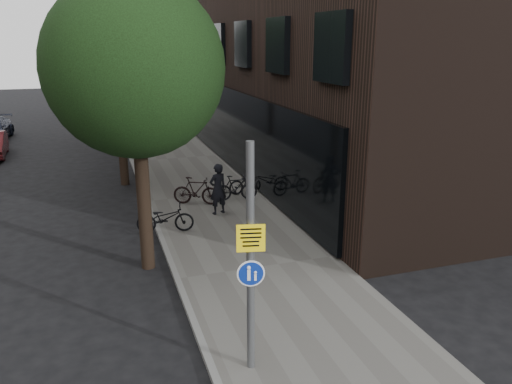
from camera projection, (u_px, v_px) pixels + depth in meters
name	position (u px, v px, depth m)	size (l,w,h in m)	color
ground	(301.00, 340.00, 10.33)	(120.00, 120.00, 0.00)	black
sidewalk	(206.00, 197.00, 19.46)	(4.50, 60.00, 0.12)	#5E5C57
curb_edge	(147.00, 202.00, 18.78)	(0.15, 60.00, 0.13)	slate
street_tree_near	(138.00, 75.00, 12.27)	(4.40, 4.40, 7.50)	black
street_tree_mid	(117.00, 61.00, 19.98)	(5.00, 5.00, 7.80)	black
street_tree_far	(107.00, 54.00, 28.15)	(5.00, 5.00, 7.80)	black
signpost	(250.00, 260.00, 8.69)	(0.49, 0.14, 4.28)	#595B5E
pedestrian	(218.00, 189.00, 17.17)	(0.65, 0.43, 1.79)	black
parked_bike_facade_near	(249.00, 182.00, 19.62)	(0.59, 1.70, 0.90)	black
parked_bike_facade_far	(236.00, 188.00, 18.74)	(0.45, 1.61, 0.97)	black
parked_bike_curb_near	(165.00, 218.00, 15.65)	(0.62, 1.78, 0.93)	black
parked_bike_curb_far	(196.00, 191.00, 18.26)	(0.49, 1.72, 1.04)	black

